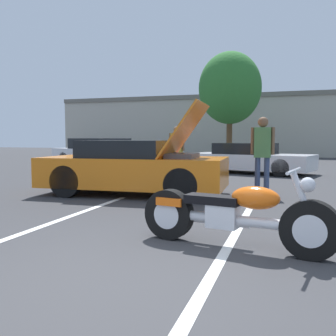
% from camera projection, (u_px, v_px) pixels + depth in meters
% --- Properties ---
extents(ground_plane, '(80.00, 80.00, 0.00)m').
position_uv_depth(ground_plane, '(115.00, 287.00, 3.21)').
color(ground_plane, '#38383A').
extents(parking_stripe_foreground, '(0.12, 5.33, 0.01)m').
position_uv_depth(parking_stripe_foreground, '(48.00, 224.00, 5.56)').
color(parking_stripe_foreground, white).
rests_on(parking_stripe_foreground, ground).
extents(parking_stripe_middle, '(0.12, 5.33, 0.01)m').
position_uv_depth(parking_stripe_middle, '(232.00, 239.00, 4.72)').
color(parking_stripe_middle, white).
rests_on(parking_stripe_middle, ground).
extents(far_building, '(32.00, 4.20, 4.40)m').
position_uv_depth(far_building, '(270.00, 124.00, 27.37)').
color(far_building, '#B2AD9E').
rests_on(far_building, ground).
extents(tree_background, '(3.52, 3.52, 6.14)m').
position_uv_depth(tree_background, '(230.00, 88.00, 21.12)').
color(tree_background, brown).
rests_on(tree_background, ground).
extents(motorcycle, '(2.32, 0.79, 0.95)m').
position_uv_depth(motorcycle, '(233.00, 215.00, 4.34)').
color(motorcycle, black).
rests_on(motorcycle, ground).
extents(show_car_hood_open, '(4.20, 1.92, 2.04)m').
position_uv_depth(show_car_hood_open, '(134.00, 168.00, 8.45)').
color(show_car_hood_open, orange).
rests_on(show_car_hood_open, ground).
extents(parked_car_left_row, '(4.87, 3.46, 1.27)m').
position_uv_depth(parked_car_left_row, '(102.00, 155.00, 15.14)').
color(parked_car_left_row, silver).
rests_on(parked_car_left_row, ground).
extents(parked_car_mid_row, '(4.74, 2.87, 1.10)m').
position_uv_depth(parked_car_mid_row, '(249.00, 159.00, 13.75)').
color(parked_car_mid_row, silver).
rests_on(parked_car_mid_row, ground).
extents(spectator_near_motorcycle, '(0.52, 0.22, 1.66)m').
position_uv_depth(spectator_near_motorcycle, '(177.00, 147.00, 12.18)').
color(spectator_near_motorcycle, brown).
rests_on(spectator_near_motorcycle, ground).
extents(spectator_by_show_car, '(0.52, 0.23, 1.75)m').
position_uv_depth(spectator_by_show_car, '(263.00, 149.00, 8.34)').
color(spectator_by_show_car, '#38476B').
rests_on(spectator_by_show_car, ground).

